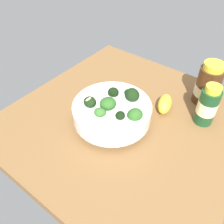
{
  "coord_description": "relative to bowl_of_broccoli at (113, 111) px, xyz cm",
  "views": [
    {
      "loc": [
        43.72,
        27.83,
        50.53
      ],
      "look_at": [
        3.96,
        -2.72,
        4.0
      ],
      "focal_mm": 38.1,
      "sensor_mm": 36.0,
      "label": 1
    }
  ],
  "objects": [
    {
      "name": "bottle_short",
      "position": [
        -16.75,
        21.11,
        1.58
      ],
      "size": [
        5.59,
        5.59,
        12.92
      ],
      "color": "#194723",
      "rests_on": "ground_plane"
    },
    {
      "name": "ground_plane",
      "position": [
        -3.89,
        2.58,
        -6.1
      ],
      "size": [
        67.15,
        67.15,
        3.3
      ],
      "primitive_type": "cube",
      "color": "brown"
    },
    {
      "name": "bowl_of_broccoli",
      "position": [
        0.0,
        0.0,
        0.0
      ],
      "size": [
        22.5,
        22.5,
        10.63
      ],
      "color": "white",
      "rests_on": "ground_plane"
    },
    {
      "name": "bottle_tall",
      "position": [
        -25.93,
        17.61,
        1.91
      ],
      "size": [
        7.5,
        7.5,
        14.11
      ],
      "color": "#472814",
      "rests_on": "ground_plane"
    },
    {
      "name": "lemon_wedge",
      "position": [
        -14.19,
        9.5,
        -2.05
      ],
      "size": [
        8.98,
        6.41,
        4.79
      ],
      "primitive_type": "ellipsoid",
      "rotation": [
        0.0,
        0.0,
        3.45
      ],
      "color": "yellow",
      "rests_on": "ground_plane"
    }
  ]
}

